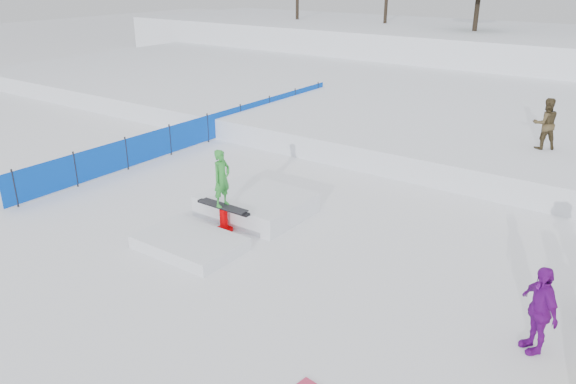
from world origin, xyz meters
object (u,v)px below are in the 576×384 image
Objects in this scene: walker_olive at (545,124)px; jib_rail_feature at (239,212)px; safety_fence at (208,128)px; spectator_purple at (539,309)px.

jib_rail_feature is (-5.30, -8.56, -1.30)m from walker_olive.
walker_olive is (10.92, 3.72, 1.06)m from safety_fence.
safety_fence is 9.91× the size of walker_olive.
safety_fence is 9.98× the size of spectator_purple.
safety_fence is 3.64× the size of jib_rail_feature.
walker_olive is 0.37× the size of jib_rail_feature.
walker_olive reaches higher than safety_fence.
walker_olive reaches higher than jib_rail_feature.
jib_rail_feature reaches higher than spectator_purple.
spectator_purple is (2.16, -9.56, -0.81)m from walker_olive.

